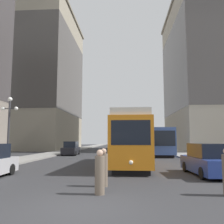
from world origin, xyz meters
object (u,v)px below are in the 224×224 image
Objects in this scene: transit_bus at (157,140)px; streetcar at (132,139)px; parked_car_right_far at (207,161)px; parked_car_left_mid at (71,149)px; pedestrian_crossing_far at (104,169)px; lamp_post_left_near at (9,119)px; pedestrian_crossing_near at (100,173)px.

streetcar is at bearing -107.02° from transit_bus.
streetcar is 2.47× the size of parked_car_right_far.
parked_car_left_mid is 22.44m from pedestrian_crossing_far.
parked_car_left_mid is at bearing 82.08° from lamp_post_left_near.
lamp_post_left_near is at bearing -19.25° from parked_car_right_far.
lamp_post_left_near is (-13.51, -14.13, 1.72)m from transit_bus.
parked_car_right_far reaches higher than pedestrian_crossing_near.
pedestrian_crossing_near is 1.01× the size of pedestrian_crossing_far.
streetcar is 13.74m from transit_bus.
pedestrian_crossing_near reaches higher than pedestrian_crossing_far.
parked_car_right_far is at bearing 118.66° from pedestrian_crossing_far.
streetcar is 1.04× the size of transit_bus.
pedestrian_crossing_near is at bearing -48.09° from lamp_post_left_near.
pedestrian_crossing_far is at bearing -104.58° from transit_bus.
lamp_post_left_near reaches higher than streetcar.
streetcar is 15.08m from parked_car_left_mid.
streetcar is 6.75m from parked_car_right_far.
streetcar is at bearing 164.61° from pedestrian_crossing_near.
parked_car_left_mid is 23.92m from pedestrian_crossing_near.
parked_car_right_far is at bearing -48.41° from streetcar.
parked_car_right_far is 14.97m from lamp_post_left_near.
streetcar reaches higher than parked_car_right_far.
parked_car_left_mid is at bearing -171.73° from pedestrian_crossing_near.
streetcar is 8.93m from pedestrian_crossing_far.
lamp_post_left_near is at bearing -145.61° from pedestrian_crossing_near.
transit_bus is 7.04× the size of pedestrian_crossing_near.
pedestrian_crossing_near is (-1.42, -10.25, -1.32)m from streetcar.
transit_bus is at bearing 160.24° from pedestrian_crossing_near.
parked_car_left_mid is at bearing -179.14° from transit_bus.
parked_car_left_mid is 2.81× the size of pedestrian_crossing_far.
lamp_post_left_near is (-9.83, -0.89, 1.57)m from streetcar.
lamp_post_left_near is at bearing -136.92° from pedestrian_crossing_far.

